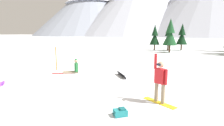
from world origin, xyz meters
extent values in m
plane|color=white|center=(0.00, 0.00, 0.00)|extent=(800.00, 800.00, 0.00)
cube|color=yellow|center=(3.28, -0.55, 0.01)|extent=(1.37, 1.07, 0.02)
cylinder|color=gray|center=(3.41, -0.64, 0.42)|extent=(0.15, 0.15, 0.78)
cylinder|color=gray|center=(3.14, -0.46, 0.42)|extent=(0.15, 0.15, 0.78)
cube|color=red|center=(3.28, -0.55, 1.10)|extent=(0.47, 0.43, 0.59)
cylinder|color=red|center=(3.49, -0.70, 1.10)|extent=(0.11, 0.11, 0.58)
cylinder|color=red|center=(3.06, -0.40, 1.64)|extent=(0.11, 0.11, 0.60)
sphere|color=tan|center=(3.28, -0.55, 1.55)|extent=(0.24, 0.24, 0.24)
cube|color=black|center=(3.20, -0.66, 1.56)|extent=(0.16, 0.13, 0.08)
cube|color=gray|center=(-2.58, 3.31, 0.05)|extent=(0.42, 0.45, 0.10)
cylinder|color=gray|center=(-2.97, 2.98, 0.07)|extent=(0.77, 0.51, 0.14)
cylinder|color=gray|center=(-3.07, 3.16, 0.07)|extent=(0.77, 0.51, 0.14)
cube|color=red|center=(-3.37, 2.88, 0.01)|extent=(1.45, 0.96, 0.02)
cube|color=#237238|center=(-2.58, 3.31, 0.40)|extent=(0.40, 0.47, 0.59)
cylinder|color=#237238|center=(-2.46, 3.08, 0.43)|extent=(0.11, 0.11, 0.52)
cylinder|color=#237238|center=(-2.70, 3.54, 0.43)|extent=(0.11, 0.11, 0.52)
sphere|color=tan|center=(-2.58, 3.31, 0.85)|extent=(0.24, 0.24, 0.24)
sphere|color=#237238|center=(-2.58, 3.31, 0.90)|extent=(0.20, 0.20, 0.20)
cube|color=black|center=(0.70, 3.24, 0.13)|extent=(0.90, 1.26, 0.25)
cylinder|color=black|center=(0.31, 3.83, 0.13)|extent=(0.28, 0.31, 0.25)
cylinder|color=black|center=(1.09, 2.65, 0.13)|extent=(0.28, 0.31, 0.25)
cube|color=black|center=(0.55, 3.39, 0.15)|extent=(0.22, 0.24, 0.16)
cube|color=black|center=(0.78, 3.04, 0.15)|extent=(0.22, 0.24, 0.16)
cylinder|color=#993FD8|center=(-4.71, -0.67, 0.13)|extent=(0.18, 0.29, 0.26)
cube|color=#1E7A7F|center=(2.10, -2.11, 0.11)|extent=(0.55, 0.52, 0.22)
cube|color=#165B5F|center=(2.16, -2.06, 0.24)|extent=(0.29, 0.30, 0.07)
cylinder|color=black|center=(1.90, -2.25, 0.12)|extent=(0.11, 0.09, 0.02)
cylinder|color=orange|center=(-4.44, 3.65, 0.89)|extent=(0.06, 0.06, 1.77)
cylinder|color=#472D19|center=(1.11, 22.82, 0.46)|extent=(0.21, 0.21, 0.92)
cone|color=black|center=(1.11, 22.82, 1.90)|extent=(1.67, 1.67, 1.96)
cone|color=black|center=(1.11, 22.82, 3.27)|extent=(1.08, 1.08, 1.80)
cylinder|color=#472D19|center=(3.26, 22.67, 0.45)|extent=(0.20, 0.20, 0.90)
cone|color=black|center=(3.26, 22.67, 1.85)|extent=(1.66, 1.66, 1.91)
cone|color=black|center=(3.26, 22.67, 3.19)|extent=(1.08, 1.08, 1.75)
cylinder|color=#472D19|center=(3.52, 19.70, 0.54)|extent=(0.25, 0.25, 1.08)
cone|color=#194723|center=(3.52, 19.70, 2.23)|extent=(1.99, 1.99, 2.29)
cone|color=#194723|center=(3.52, 19.70, 3.83)|extent=(1.29, 1.29, 2.10)
cylinder|color=#472D19|center=(5.36, 24.08, 0.48)|extent=(0.22, 0.22, 0.96)
cone|color=black|center=(5.36, 24.08, 1.99)|extent=(1.75, 1.75, 2.05)
cone|color=black|center=(5.36, 24.08, 3.43)|extent=(1.14, 1.14, 1.88)
cone|color=#8C93A3|center=(-89.02, 197.20, 31.39)|extent=(138.57, 138.57, 62.79)
cone|color=#B2B7C6|center=(-30.16, 193.22, 33.78)|extent=(143.93, 143.93, 67.57)
camera|label=1|loc=(3.57, -7.53, 2.72)|focal=28.56mm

